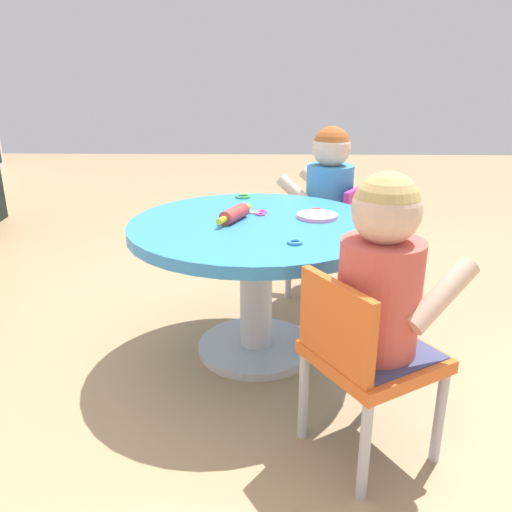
% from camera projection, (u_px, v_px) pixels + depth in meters
% --- Properties ---
extents(ground_plane, '(10.00, 10.00, 0.00)m').
position_uv_depth(ground_plane, '(256.00, 350.00, 1.98)').
color(ground_plane, tan).
extents(craft_table, '(0.90, 0.90, 0.51)m').
position_uv_depth(craft_table, '(256.00, 254.00, 1.84)').
color(craft_table, silver).
rests_on(craft_table, ground).
extents(child_chair_left, '(0.41, 0.41, 0.54)m').
position_uv_depth(child_chair_left, '(364.00, 357.00, 1.34)').
color(child_chair_left, '#B7B7BC').
rests_on(child_chair_left, ground).
extents(seated_child_left, '(0.41, 0.43, 0.51)m').
position_uv_depth(seated_child_left, '(382.00, 274.00, 1.29)').
color(seated_child_left, '#3F4772').
rests_on(seated_child_left, ground).
extents(child_chair_right, '(0.41, 0.41, 0.54)m').
position_uv_depth(child_chair_right, '(334.00, 234.00, 2.36)').
color(child_chair_right, '#B7B7BC').
rests_on(child_chair_right, ground).
extents(seated_child_right, '(0.41, 0.43, 0.51)m').
position_uv_depth(seated_child_right, '(329.00, 185.00, 2.30)').
color(seated_child_right, '#3F4772').
rests_on(seated_child_right, ground).
extents(rolling_pin, '(0.22, 0.11, 0.05)m').
position_uv_depth(rolling_pin, '(234.00, 214.00, 1.81)').
color(rolling_pin, '#D83F3F').
rests_on(rolling_pin, craft_table).
extents(craft_scissors, '(0.08, 0.14, 0.01)m').
position_uv_depth(craft_scissors, '(254.00, 213.00, 1.91)').
color(craft_scissors, silver).
rests_on(craft_scissors, craft_table).
extents(playdough_blob_0, '(0.15, 0.15, 0.01)m').
position_uv_depth(playdough_blob_0, '(317.00, 216.00, 1.85)').
color(playdough_blob_0, pink).
rests_on(playdough_blob_0, craft_table).
extents(cookie_cutter_0, '(0.05, 0.05, 0.01)m').
position_uv_depth(cookie_cutter_0, '(295.00, 242.00, 1.57)').
color(cookie_cutter_0, '#3F99D8').
rests_on(cookie_cutter_0, craft_table).
extents(cookie_cutter_1, '(0.06, 0.06, 0.01)m').
position_uv_depth(cookie_cutter_1, '(243.00, 196.00, 2.15)').
color(cookie_cutter_1, '#4CB259').
rests_on(cookie_cutter_1, craft_table).
extents(cookie_cutter_2, '(0.05, 0.05, 0.01)m').
position_uv_depth(cookie_cutter_2, '(316.00, 210.00, 1.94)').
color(cookie_cutter_2, red).
rests_on(cookie_cutter_2, craft_table).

